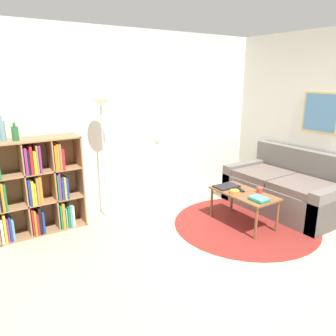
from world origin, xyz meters
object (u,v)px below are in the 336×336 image
(floor_lamp, at_px, (102,127))
(cup, at_px, (260,190))
(laptop, at_px, (226,186))
(bottle_right, at_px, (15,133))
(bottle_middle, at_px, (2,131))
(couch, at_px, (287,190))
(bowl, at_px, (235,192))
(coffee_table, at_px, (244,196))
(bookshelf, at_px, (37,189))

(floor_lamp, height_order, cup, floor_lamp)
(laptop, relative_size, cup, 4.32)
(floor_lamp, relative_size, bottle_right, 7.93)
(cup, distance_m, bottle_middle, 3.27)
(couch, relative_size, bowl, 13.74)
(bowl, relative_size, bottle_middle, 0.42)
(coffee_table, height_order, bottle_middle, bottle_middle)
(floor_lamp, xyz_separation_m, couch, (2.45, -1.14, -1.02))
(coffee_table, distance_m, bottle_middle, 3.10)
(couch, xyz_separation_m, laptop, (-1.01, 0.26, 0.17))
(cup, relative_size, bottle_middle, 0.27)
(laptop, bearing_deg, bottle_middle, 158.72)
(floor_lamp, xyz_separation_m, bottle_right, (-1.04, 0.11, -0.00))
(bookshelf, distance_m, floor_lamp, 1.14)
(coffee_table, relative_size, bottle_middle, 3.04)
(bottle_right, bearing_deg, cup, -27.49)
(couch, xyz_separation_m, bowl, (-1.11, -0.01, 0.19))
(bottle_middle, bearing_deg, coffee_table, -26.39)
(laptop, bearing_deg, bottle_right, 158.41)
(bottle_middle, bearing_deg, cup, -26.98)
(cup, bearing_deg, bowl, 154.82)
(couch, xyz_separation_m, coffee_table, (-0.97, -0.03, 0.11))
(floor_lamp, distance_m, bowl, 1.94)
(floor_lamp, bearing_deg, cup, -38.03)
(couch, bearing_deg, bowl, -179.69)
(cup, height_order, bottle_middle, bottle_middle)
(bookshelf, distance_m, laptop, 2.52)
(floor_lamp, bearing_deg, laptop, -31.19)
(bookshelf, xyz_separation_m, couch, (3.32, -1.25, -0.29))
(bookshelf, relative_size, bottle_right, 5.76)
(couch, xyz_separation_m, bottle_middle, (-3.61, 1.28, 1.05))
(cup, bearing_deg, couch, 10.79)
(cup, distance_m, bottle_right, 3.13)
(couch, height_order, bowl, couch)
(coffee_table, relative_size, laptop, 2.63)
(bookshelf, bearing_deg, couch, -20.63)
(cup, bearing_deg, floor_lamp, 141.97)
(bookshelf, bearing_deg, cup, -29.12)
(bottle_right, bearing_deg, bowl, -27.79)
(cup, bearing_deg, bottle_middle, 153.02)
(laptop, xyz_separation_m, bottle_right, (-2.48, 0.98, 0.84))
(couch, bearing_deg, bookshelf, 159.37)
(bowl, height_order, bottle_right, bottle_right)
(bowl, bearing_deg, cup, -25.18)
(coffee_table, xyz_separation_m, bottle_middle, (-2.64, 1.31, 0.94))
(floor_lamp, relative_size, cup, 20.96)
(laptop, relative_size, bottle_middle, 1.16)
(floor_lamp, bearing_deg, bottle_middle, 173.06)
(bottle_middle, height_order, bottle_right, bottle_middle)
(coffee_table, distance_m, bowl, 0.17)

